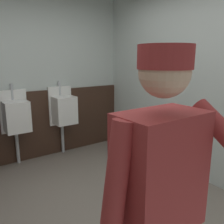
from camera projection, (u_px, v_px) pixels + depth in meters
ground_plane at (94, 222)px, 2.40m from camera, size 3.83×4.42×0.04m
wall_back at (27, 77)px, 3.67m from camera, size 3.83×0.12×2.65m
wall_right at (204, 80)px, 3.05m from camera, size 0.12×4.42×2.65m
wainscot_band_back at (32, 126)px, 3.78m from camera, size 3.23×0.03×1.10m
urinal_middle at (16, 116)px, 3.47m from camera, size 0.40×0.34×1.24m
urinal_right at (63, 110)px, 3.89m from camera, size 0.40×0.34×1.24m
person at (160, 200)px, 1.08m from camera, size 0.62×0.60×1.66m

